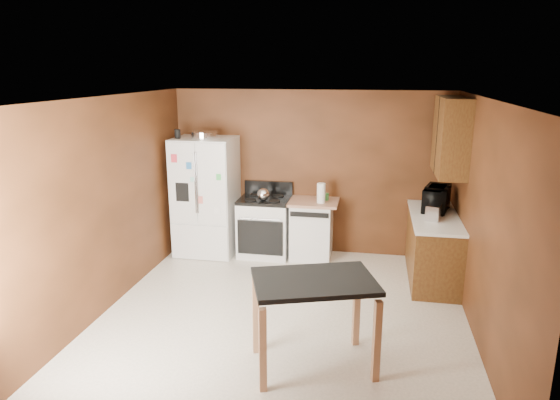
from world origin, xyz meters
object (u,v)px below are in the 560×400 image
(roasting_pan, at_px, (204,135))
(paper_towel, at_px, (321,193))
(refrigerator, at_px, (206,196))
(gas_range, at_px, (265,226))
(dishwasher, at_px, (312,229))
(pen_cup, at_px, (178,134))
(kettle, at_px, (263,195))
(green_canister, at_px, (326,197))
(island, at_px, (314,294))
(microwave, at_px, (436,200))
(toaster, at_px, (434,212))

(roasting_pan, distance_m, paper_towel, 1.93)
(refrigerator, height_order, gas_range, refrigerator)
(roasting_pan, xyz_separation_m, dishwasher, (1.61, 0.11, -1.40))
(paper_towel, xyz_separation_m, refrigerator, (-1.77, 0.01, -0.14))
(refrigerator, relative_size, gas_range, 1.64)
(pen_cup, bearing_deg, kettle, 1.99)
(pen_cup, height_order, paper_towel, pen_cup)
(dishwasher, bearing_deg, roasting_pan, -176.17)
(green_canister, relative_size, island, 0.08)
(green_canister, distance_m, island, 2.97)
(roasting_pan, relative_size, dishwasher, 0.45)
(roasting_pan, distance_m, gas_range, 1.65)
(kettle, xyz_separation_m, dishwasher, (0.71, 0.17, -0.54))
(green_canister, bearing_deg, microwave, -11.46)
(green_canister, xyz_separation_m, toaster, (1.48, -0.76, 0.06))
(pen_cup, bearing_deg, paper_towel, 3.41)
(paper_towel, height_order, microwave, microwave)
(toaster, relative_size, microwave, 0.49)
(roasting_pan, height_order, toaster, roasting_pan)
(toaster, bearing_deg, green_canister, 168.22)
(toaster, height_order, microwave, microwave)
(refrigerator, relative_size, island, 1.38)
(microwave, xyz_separation_m, island, (-1.37, -2.65, -0.29))
(dishwasher, xyz_separation_m, island, (0.38, -2.88, 0.31))
(kettle, height_order, island, kettle)
(roasting_pan, relative_size, gas_range, 0.36)
(refrigerator, bearing_deg, pen_cup, -159.47)
(pen_cup, bearing_deg, green_canister, 7.72)
(kettle, bearing_deg, toaster, -11.97)
(paper_towel, bearing_deg, pen_cup, -176.59)
(pen_cup, relative_size, microwave, 0.24)
(paper_towel, distance_m, green_canister, 0.20)
(microwave, distance_m, refrigerator, 3.39)
(roasting_pan, height_order, kettle, roasting_pan)
(kettle, bearing_deg, pen_cup, -178.01)
(roasting_pan, relative_size, island, 0.31)
(microwave, bearing_deg, toaster, -173.82)
(green_canister, bearing_deg, pen_cup, -172.28)
(roasting_pan, bearing_deg, microwave, -2.21)
(pen_cup, xyz_separation_m, green_canister, (2.18, 0.30, -0.93))
(green_canister, bearing_deg, toaster, -27.10)
(roasting_pan, relative_size, microwave, 0.72)
(green_canister, distance_m, dishwasher, 0.53)
(refrigerator, relative_size, dishwasher, 2.02)
(paper_towel, bearing_deg, microwave, -5.20)
(kettle, bearing_deg, refrigerator, 174.51)
(pen_cup, bearing_deg, island, -48.40)
(island, bearing_deg, green_canister, 93.63)
(toaster, bearing_deg, paper_towel, 174.32)
(green_canister, xyz_separation_m, island, (0.19, -2.96, -0.18))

